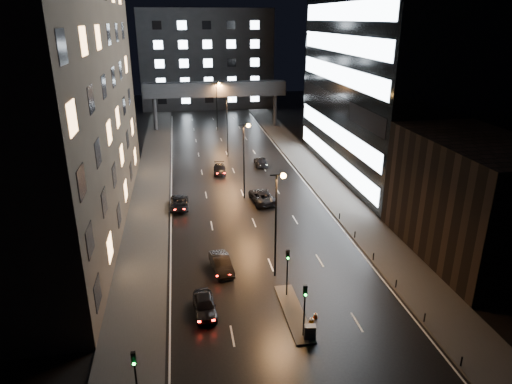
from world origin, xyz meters
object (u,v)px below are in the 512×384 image
(car_away_a, at_px, (205,305))
(car_away_d, at_px, (220,169))
(car_away_b, at_px, (221,264))
(utility_cabinet, at_px, (310,332))
(car_toward_b, at_px, (261,161))
(car_away_c, at_px, (179,203))
(car_toward_a, at_px, (262,196))

(car_away_a, relative_size, car_away_d, 0.93)
(car_away_a, height_order, car_away_b, car_away_b)
(car_away_b, relative_size, utility_cabinet, 4.25)
(car_toward_b, bearing_deg, car_away_d, 25.73)
(car_away_c, distance_m, car_toward_a, 10.75)
(car_away_d, xyz_separation_m, car_toward_a, (4.38, -12.66, 0.14))
(car_away_c, bearing_deg, utility_cabinet, -69.14)
(utility_cabinet, bearing_deg, car_away_d, 102.78)
(car_away_d, distance_m, utility_cabinet, 40.41)
(car_away_d, bearing_deg, car_away_c, -112.21)
(car_away_a, xyz_separation_m, utility_cabinet, (7.57, -4.65, -0.04))
(car_away_a, bearing_deg, utility_cabinet, -34.93)
(car_away_a, distance_m, car_away_d, 35.94)
(car_away_d, height_order, car_toward_a, car_toward_a)
(car_away_b, bearing_deg, utility_cabinet, -71.18)
(car_away_b, distance_m, car_away_c, 16.62)
(car_away_c, distance_m, car_toward_b, 20.84)
(car_away_b, distance_m, car_toward_a, 17.96)
(car_toward_a, xyz_separation_m, car_toward_b, (2.63, 15.61, -0.11))
(car_away_c, relative_size, car_away_d, 1.07)
(car_away_b, bearing_deg, car_toward_b, 65.51)
(car_away_d, bearing_deg, car_toward_a, -67.08)
(car_toward_a, bearing_deg, car_toward_b, -104.66)
(car_away_b, distance_m, car_away_d, 29.32)
(car_away_c, bearing_deg, car_away_b, -74.93)
(car_away_c, height_order, car_toward_a, car_toward_a)
(car_away_b, height_order, car_toward_a, car_toward_a)
(car_away_d, distance_m, car_toward_b, 7.61)
(car_toward_a, relative_size, car_toward_b, 1.21)
(car_toward_a, relative_size, utility_cabinet, 5.38)
(car_toward_b, distance_m, utility_cabinet, 43.44)
(car_away_a, distance_m, car_away_b, 6.74)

